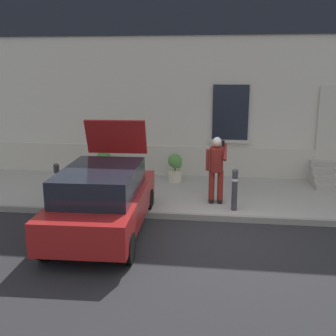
% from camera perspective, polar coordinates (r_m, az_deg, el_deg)
% --- Properties ---
extents(ground_plane, '(80.00, 80.00, 0.00)m').
position_cam_1_polar(ground_plane, '(9.17, 6.33, -9.29)').
color(ground_plane, '#232326').
extents(sidewalk, '(24.00, 3.60, 0.15)m').
position_cam_1_polar(sidewalk, '(11.77, 6.62, -3.66)').
color(sidewalk, '#99968E').
rests_on(sidewalk, ground).
extents(curb_edge, '(24.00, 0.12, 0.15)m').
position_cam_1_polar(curb_edge, '(10.01, 6.45, -6.81)').
color(curb_edge, gray).
rests_on(curb_edge, ground).
extents(building_facade, '(24.00, 1.52, 7.50)m').
position_cam_1_polar(building_facade, '(13.73, 7.25, 14.25)').
color(building_facade, beige).
rests_on(building_facade, ground).
extents(entrance_stoop, '(1.47, 1.28, 0.64)m').
position_cam_1_polar(entrance_stoop, '(13.42, 22.11, -1.04)').
color(entrance_stoop, '#9E998E').
rests_on(entrance_stoop, sidewalk).
extents(hatchback_car_red, '(1.91, 4.12, 2.34)m').
position_cam_1_polar(hatchback_car_red, '(9.13, -8.93, -4.13)').
color(hatchback_car_red, maroon).
rests_on(hatchback_car_red, ground).
extents(bollard_near_person, '(0.15, 0.15, 1.04)m').
position_cam_1_polar(bollard_near_person, '(10.21, 9.13, -2.72)').
color(bollard_near_person, '#333338').
rests_on(bollard_near_person, sidewalk).
extents(bollard_far_left, '(0.15, 0.15, 1.04)m').
position_cam_1_polar(bollard_far_left, '(11.00, -14.97, -1.82)').
color(bollard_far_left, '#333338').
rests_on(bollard_far_left, sidewalk).
extents(person_on_phone, '(0.51, 0.50, 1.75)m').
position_cam_1_polar(person_on_phone, '(10.52, 6.65, 0.31)').
color(person_on_phone, maroon).
rests_on(person_on_phone, sidewalk).
extents(planter_terracotta, '(0.44, 0.44, 0.86)m').
position_cam_1_polar(planter_terracotta, '(13.33, -8.73, 0.69)').
color(planter_terracotta, '#B25B38').
rests_on(planter_terracotta, sidewalk).
extents(planter_cream, '(0.44, 0.44, 0.86)m').
position_cam_1_polar(planter_cream, '(12.67, 1.00, 0.16)').
color(planter_cream, beige).
rests_on(planter_cream, sidewalk).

